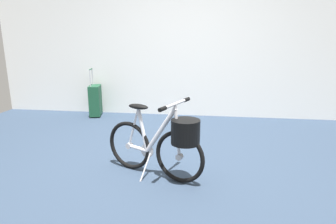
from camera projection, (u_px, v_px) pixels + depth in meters
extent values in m
plane|color=#2D3D51|center=(171.00, 171.00, 2.88)|extent=(6.82, 6.82, 0.00)
cube|color=white|center=(188.00, 40.00, 4.78)|extent=(6.82, 0.10, 2.61)
torus|color=black|center=(179.00, 157.00, 2.59)|extent=(0.48, 0.23, 0.50)
cylinder|color=#B7B7BC|center=(179.00, 157.00, 2.59)|extent=(0.07, 0.07, 0.06)
torus|color=black|center=(129.00, 146.00, 2.87)|extent=(0.48, 0.23, 0.50)
cylinder|color=#B7B7BC|center=(129.00, 146.00, 2.87)|extent=(0.07, 0.07, 0.06)
cylinder|color=silver|center=(138.00, 148.00, 2.82)|extent=(0.22, 0.12, 0.05)
cylinder|color=silver|center=(160.00, 131.00, 2.64)|extent=(0.34, 0.17, 0.49)
cylinder|color=silver|center=(143.00, 130.00, 2.74)|extent=(0.13, 0.08, 0.42)
cylinder|color=silver|center=(138.00, 148.00, 2.82)|extent=(0.21, 0.11, 0.04)
cylinder|color=silver|center=(177.00, 133.00, 2.55)|extent=(0.08, 0.06, 0.46)
cylinder|color=silver|center=(134.00, 128.00, 2.79)|extent=(0.15, 0.08, 0.41)
ellipsoid|color=black|center=(138.00, 107.00, 2.71)|extent=(0.24, 0.17, 0.05)
cylinder|color=#B7B7BC|center=(175.00, 106.00, 2.50)|extent=(0.03, 0.03, 0.04)
cylinder|color=#B7B7BC|center=(175.00, 104.00, 2.49)|extent=(0.19, 0.42, 0.03)
cylinder|color=black|center=(162.00, 109.00, 2.31)|extent=(0.07, 0.10, 0.04)
cylinder|color=black|center=(186.00, 100.00, 2.68)|extent=(0.07, 0.10, 0.04)
cylinder|color=#B7B7BC|center=(147.00, 151.00, 2.77)|extent=(0.14, 0.07, 0.14)
cylinder|color=#B7B7BC|center=(146.00, 167.00, 2.70)|extent=(0.09, 0.18, 0.24)
cylinder|color=black|center=(185.00, 132.00, 2.50)|extent=(0.34, 0.34, 0.22)
cube|color=#19472D|center=(95.00, 100.00, 4.95)|extent=(0.26, 0.39, 0.52)
cylinder|color=#B7B7BC|center=(90.00, 78.00, 4.73)|extent=(0.02, 0.02, 0.28)
cylinder|color=#B7B7BC|center=(92.00, 77.00, 4.96)|extent=(0.02, 0.02, 0.28)
cylinder|color=#19472D|center=(91.00, 69.00, 4.81)|extent=(0.07, 0.23, 0.02)
cylinder|color=black|center=(98.00, 116.00, 4.89)|extent=(0.04, 0.03, 0.04)
cylinder|color=black|center=(100.00, 113.00, 5.14)|extent=(0.04, 0.03, 0.04)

